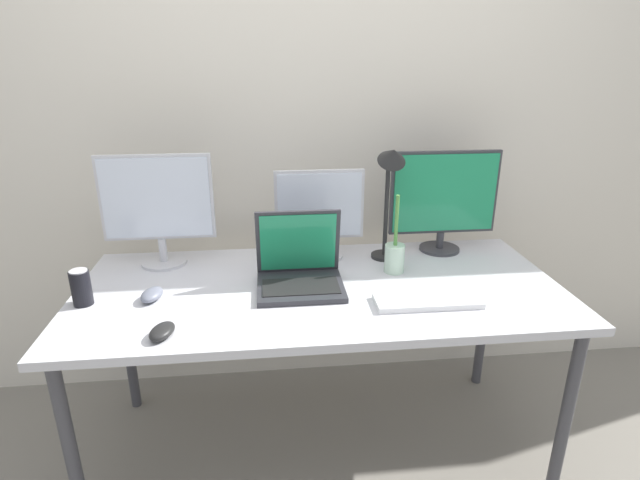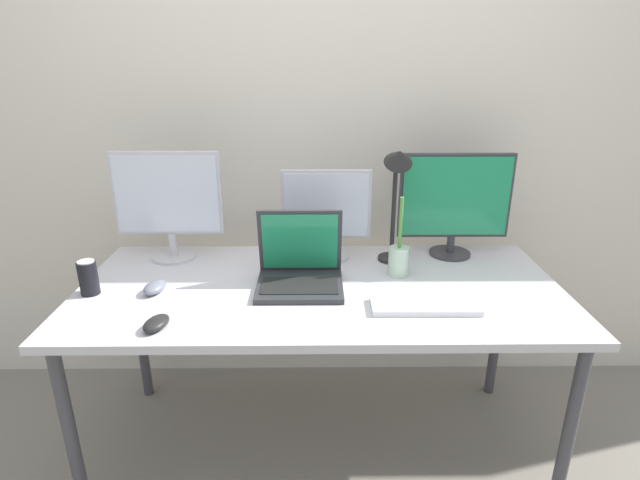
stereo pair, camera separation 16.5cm
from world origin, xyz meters
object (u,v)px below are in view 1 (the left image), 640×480
(soda_can_near_keyboard, at_px, (81,288))
(desk_lamp, at_px, (390,180))
(monitor_left, at_px, (158,205))
(keyboard_main, at_px, (428,301))
(work_desk, at_px, (320,299))
(laptop_silver, at_px, (300,269))
(monitor_right, at_px, (444,198))
(monitor_center, at_px, (319,213))
(mouse_by_keyboard, at_px, (162,331))
(mouse_by_laptop, at_px, (152,295))
(bamboo_vase, at_px, (395,256))

(soda_can_near_keyboard, xyz_separation_m, desk_lamp, (1.12, 0.26, 0.28))
(soda_can_near_keyboard, bearing_deg, desk_lamp, 13.10)
(monitor_left, height_order, soda_can_near_keyboard, monitor_left)
(keyboard_main, bearing_deg, work_desk, 153.37)
(monitor_left, bearing_deg, laptop_silver, -26.01)
(soda_can_near_keyboard, bearing_deg, monitor_left, 57.94)
(monitor_right, bearing_deg, monitor_center, -177.98)
(mouse_by_keyboard, height_order, mouse_by_laptop, mouse_by_laptop)
(monitor_center, relative_size, monitor_right, 0.81)
(laptop_silver, bearing_deg, soda_can_near_keyboard, -174.50)
(monitor_center, distance_m, soda_can_near_keyboard, 0.92)
(laptop_silver, height_order, desk_lamp, desk_lamp)
(mouse_by_laptop, relative_size, bamboo_vase, 0.35)
(laptop_silver, bearing_deg, mouse_by_laptop, -173.10)
(monitor_left, relative_size, keyboard_main, 1.24)
(work_desk, distance_m, monitor_right, 0.70)
(mouse_by_laptop, bearing_deg, monitor_right, 30.20)
(mouse_by_laptop, bearing_deg, monitor_center, 41.28)
(mouse_by_laptop, bearing_deg, soda_can_near_keyboard, -164.35)
(soda_can_near_keyboard, bearing_deg, bamboo_vase, 7.72)
(mouse_by_laptop, distance_m, desk_lamp, 0.98)
(monitor_center, height_order, keyboard_main, monitor_center)
(work_desk, xyz_separation_m, laptop_silver, (-0.07, 0.01, 0.12))
(laptop_silver, bearing_deg, mouse_by_keyboard, -144.41)
(monitor_center, height_order, mouse_by_laptop, monitor_center)
(monitor_left, distance_m, monitor_right, 1.17)
(keyboard_main, height_order, mouse_by_keyboard, mouse_by_keyboard)
(laptop_silver, bearing_deg, bamboo_vase, 12.05)
(monitor_center, height_order, monitor_right, monitor_right)
(monitor_center, bearing_deg, keyboard_main, -54.90)
(laptop_silver, bearing_deg, desk_lamp, 26.84)
(desk_lamp, bearing_deg, monitor_center, 163.96)
(monitor_right, height_order, keyboard_main, monitor_right)
(monitor_right, bearing_deg, work_desk, -151.84)
(work_desk, bearing_deg, laptop_silver, 169.67)
(mouse_by_keyboard, bearing_deg, keyboard_main, 23.98)
(monitor_right, xyz_separation_m, laptop_silver, (-0.63, -0.29, -0.17))
(monitor_center, relative_size, mouse_by_keyboard, 3.42)
(monitor_right, relative_size, bamboo_vase, 1.48)
(monitor_left, distance_m, mouse_by_laptop, 0.40)
(work_desk, height_order, monitor_left, monitor_left)
(work_desk, xyz_separation_m, mouse_by_laptop, (-0.59, -0.05, 0.08))
(work_desk, height_order, soda_can_near_keyboard, soda_can_near_keyboard)
(mouse_by_laptop, bearing_deg, monitor_left, 106.42)
(monitor_center, distance_m, mouse_by_laptop, 0.73)
(mouse_by_keyboard, distance_m, soda_can_near_keyboard, 0.39)
(mouse_by_laptop, bearing_deg, keyboard_main, 5.48)
(desk_lamp, bearing_deg, mouse_by_laptop, -164.27)
(monitor_right, height_order, bamboo_vase, monitor_right)
(mouse_by_laptop, xyz_separation_m, desk_lamp, (0.89, 0.25, 0.32))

